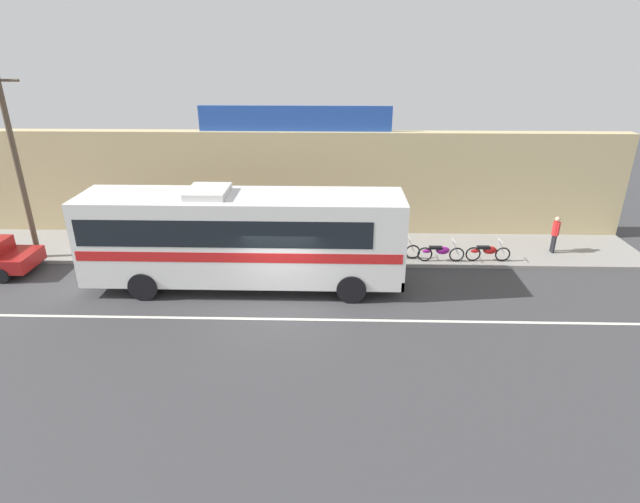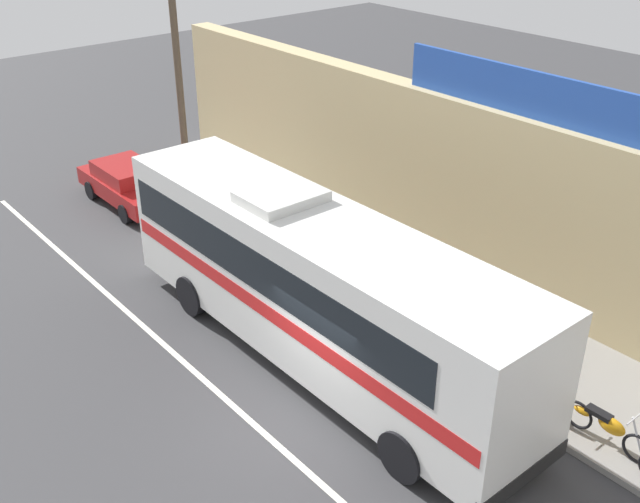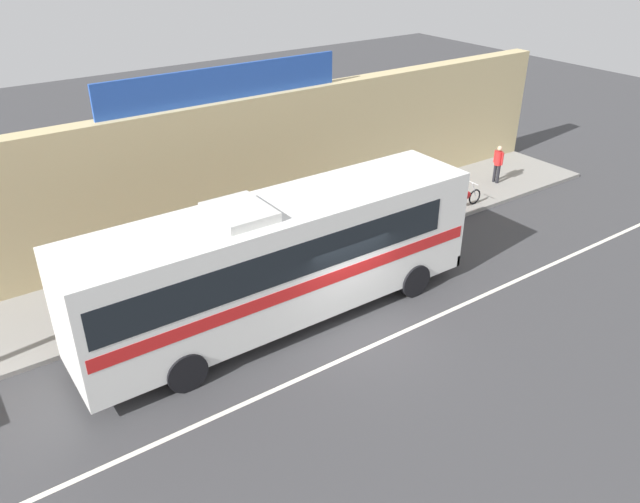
{
  "view_description": "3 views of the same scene",
  "coord_description": "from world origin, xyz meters",
  "px_view_note": "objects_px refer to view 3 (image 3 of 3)",
  "views": [
    {
      "loc": [
        1.79,
        -15.36,
        8.65
      ],
      "look_at": [
        1.32,
        2.28,
        1.15
      ],
      "focal_mm": 28.39,
      "sensor_mm": 36.0,
      "label": 1
    },
    {
      "loc": [
        9.41,
        -7.33,
        10.24
      ],
      "look_at": [
        -2.71,
        2.83,
        1.85
      ],
      "focal_mm": 41.93,
      "sensor_mm": 36.0,
      "label": 2
    },
    {
      "loc": [
        -9.02,
        -10.97,
        10.16
      ],
      "look_at": [
        0.59,
        2.7,
        1.08
      ],
      "focal_mm": 35.0,
      "sensor_mm": 36.0,
      "label": 3
    }
  ],
  "objects_px": {
    "intercity_bus": "(278,257)",
    "motorcycle_purple": "(428,211)",
    "pedestrian_far_left": "(498,162)",
    "motorcycle_green": "(464,198)",
    "motorcycle_red": "(388,220)",
    "motorcycle_black": "(352,235)"
  },
  "relations": [
    {
      "from": "motorcycle_red",
      "to": "motorcycle_purple",
      "type": "relative_size",
      "value": 0.98
    },
    {
      "from": "intercity_bus",
      "to": "pedestrian_far_left",
      "type": "xyz_separation_m",
      "value": [
        12.74,
        3.25,
        -1.0
      ]
    },
    {
      "from": "motorcycle_purple",
      "to": "motorcycle_red",
      "type": "bearing_deg",
      "value": 172.18
    },
    {
      "from": "motorcycle_purple",
      "to": "pedestrian_far_left",
      "type": "relative_size",
      "value": 1.2
    },
    {
      "from": "intercity_bus",
      "to": "motorcycle_green",
      "type": "bearing_deg",
      "value": 12.88
    },
    {
      "from": "intercity_bus",
      "to": "pedestrian_far_left",
      "type": "distance_m",
      "value": 13.19
    },
    {
      "from": "pedestrian_far_left",
      "to": "motorcycle_black",
      "type": "bearing_deg",
      "value": -172.98
    },
    {
      "from": "intercity_bus",
      "to": "motorcycle_red",
      "type": "distance_m",
      "value": 6.61
    },
    {
      "from": "intercity_bus",
      "to": "pedestrian_far_left",
      "type": "relative_size",
      "value": 7.2
    },
    {
      "from": "intercity_bus",
      "to": "motorcycle_purple",
      "type": "height_order",
      "value": "intercity_bus"
    },
    {
      "from": "motorcycle_purple",
      "to": "pedestrian_far_left",
      "type": "bearing_deg",
      "value": 12.56
    },
    {
      "from": "motorcycle_green",
      "to": "motorcycle_purple",
      "type": "height_order",
      "value": "same"
    },
    {
      "from": "motorcycle_green",
      "to": "motorcycle_purple",
      "type": "relative_size",
      "value": 0.95
    },
    {
      "from": "motorcycle_red",
      "to": "pedestrian_far_left",
      "type": "relative_size",
      "value": 1.17
    },
    {
      "from": "motorcycle_green",
      "to": "motorcycle_black",
      "type": "relative_size",
      "value": 0.94
    },
    {
      "from": "motorcycle_black",
      "to": "motorcycle_red",
      "type": "xyz_separation_m",
      "value": [
        1.73,
        0.17,
        0.0
      ]
    },
    {
      "from": "intercity_bus",
      "to": "motorcycle_black",
      "type": "bearing_deg",
      "value": 27.44
    },
    {
      "from": "motorcycle_green",
      "to": "motorcycle_red",
      "type": "height_order",
      "value": "same"
    },
    {
      "from": "intercity_bus",
      "to": "motorcycle_black",
      "type": "xyz_separation_m",
      "value": [
        4.25,
        2.21,
        -1.5
      ]
    },
    {
      "from": "motorcycle_green",
      "to": "motorcycle_red",
      "type": "distance_m",
      "value": 3.68
    },
    {
      "from": "motorcycle_green",
      "to": "motorcycle_black",
      "type": "xyz_separation_m",
      "value": [
        -5.41,
        -0.0,
        0.0
      ]
    },
    {
      "from": "motorcycle_red",
      "to": "motorcycle_purple",
      "type": "height_order",
      "value": "same"
    }
  ]
}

